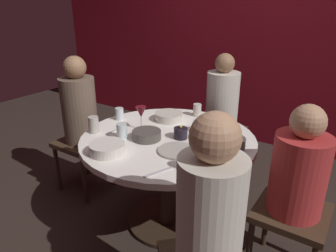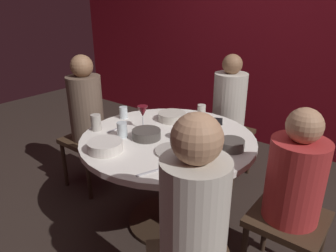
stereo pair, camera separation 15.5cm
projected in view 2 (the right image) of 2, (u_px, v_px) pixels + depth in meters
name	position (u px, v px, depth m)	size (l,w,h in m)	color
ground_plane	(168.00, 222.00, 2.42)	(8.00, 8.00, 0.00)	#2D231E
back_wall	(278.00, 30.00, 3.31)	(6.00, 0.10, 2.60)	maroon
dining_table	(168.00, 158.00, 2.21)	(1.20, 1.20, 0.72)	white
seated_diner_left	(86.00, 110.00, 2.65)	(0.40, 0.40, 1.19)	#3F2D1E
seated_diner_back	(229.00, 105.00, 2.80)	(0.40, 0.40, 1.17)	#3F2D1E
seated_diner_right	(295.00, 183.00, 1.67)	(0.40, 0.40, 1.11)	#3F2D1E
seated_diner_front_right	(194.00, 218.00, 1.31)	(0.57, 0.57, 1.21)	#3F2D1E
candle_holder	(180.00, 133.00, 2.10)	(0.09, 0.09, 0.10)	black
wine_glass	(143.00, 112.00, 2.23)	(0.08, 0.08, 0.18)	silver
dinner_plate	(174.00, 151.00, 1.93)	(0.24, 0.24, 0.01)	#B2ADA3
cell_phone	(218.00, 121.00, 2.41)	(0.07, 0.14, 0.01)	black
bowl_serving_large	(105.00, 146.00, 1.93)	(0.22, 0.22, 0.07)	silver
bowl_salad_center	(231.00, 145.00, 1.95)	(0.16, 0.16, 0.06)	#4C4742
bowl_small_white	(172.00, 116.00, 2.43)	(0.22, 0.22, 0.06)	beige
bowl_sauce_side	(146.00, 134.00, 2.11)	(0.20, 0.20, 0.06)	#4C4742
cup_near_candle	(122.00, 130.00, 2.12)	(0.07, 0.07, 0.11)	silver
cup_by_left_diner	(123.00, 113.00, 2.47)	(0.06, 0.06, 0.09)	silver
cup_by_right_diner	(201.00, 111.00, 2.50)	(0.07, 0.07, 0.10)	beige
cup_center_front	(96.00, 122.00, 2.24)	(0.07, 0.07, 0.12)	#B2ADA3
cup_far_edge	(183.00, 162.00, 1.70)	(0.07, 0.07, 0.10)	silver
cup_beside_wine	(200.00, 127.00, 2.20)	(0.08, 0.08, 0.09)	silver
fork_near_plate	(151.00, 172.00, 1.70)	(0.02, 0.18, 0.01)	#B7B7BC
knife_near_plate	(117.00, 129.00, 2.27)	(0.02, 0.18, 0.01)	#B7B7BC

